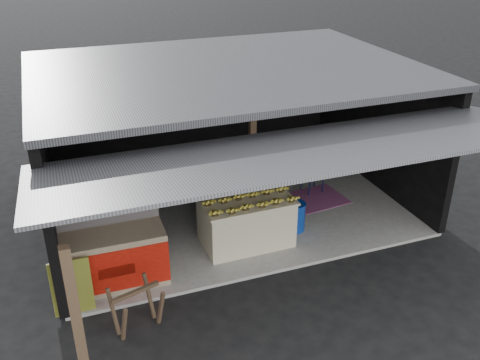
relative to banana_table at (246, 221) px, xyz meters
name	(u,v)px	position (x,y,z in m)	size (l,w,h in m)	color
ground	(275,274)	(0.16, -1.02, -0.52)	(80.00, 80.00, 0.00)	black
concrete_slab	(228,206)	(0.16, 1.48, -0.49)	(7.00, 5.00, 0.06)	gray
shophouse	(222,108)	(0.16, 1.80, 1.58)	(7.40, 7.29, 3.02)	black
banana_table	(246,221)	(0.00, 0.00, 0.00)	(1.69, 1.05, 0.93)	silver
banana_pile	(246,194)	(0.00, 0.00, 0.55)	(1.55, 0.93, 0.18)	gold
white_crate	(233,196)	(0.10, 0.98, 0.00)	(0.89, 0.65, 0.93)	white
neighbor_stall	(113,256)	(-2.47, -0.37, 0.06)	(1.70, 0.79, 1.75)	#998466
green_signboard	(72,287)	(-3.17, -0.89, -0.01)	(0.61, 0.04, 0.91)	black
sawhorse	(137,305)	(-2.32, -1.58, -0.07)	(0.80, 0.79, 0.72)	brown
water_barrel	(295,217)	(1.05, 0.09, -0.19)	(0.38, 0.38, 0.55)	navy
plastic_chair	(311,168)	(2.10, 1.52, 0.06)	(0.45, 0.45, 0.89)	#091033
magenta_rug	(310,200)	(1.88, 1.06, -0.46)	(1.50, 1.00, 0.01)	#751A5B
picture_frames	(187,89)	(-0.01, 3.88, 1.41)	(1.62, 0.04, 0.46)	black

